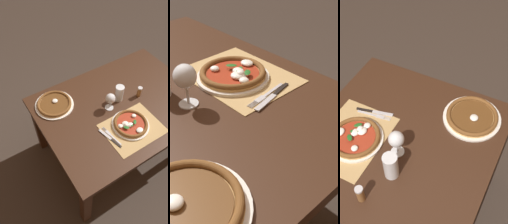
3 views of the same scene
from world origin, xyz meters
The scene contains 10 objects.
ground_plane centered at (0.00, 0.00, 0.00)m, with size 24.00×24.00×0.00m, color #382D26.
dining_table centered at (0.00, 0.00, 0.65)m, with size 1.38×1.00×0.74m.
paper_placemat centered at (-0.08, -0.24, 0.74)m, with size 0.44×0.34×0.00m, color tan.
pizza_near centered at (-0.08, -0.21, 0.76)m, with size 0.29×0.29×0.05m.
pizza_far centered at (-0.49, 0.28, 0.76)m, with size 0.32×0.32×0.04m.
wine_glass centered at (-0.11, 0.02, 0.85)m, with size 0.08×0.08×0.16m.
pint_glass centered at (0.01, 0.06, 0.81)m, with size 0.07×0.07×0.15m.
fork centered at (-0.26, -0.21, 0.75)m, with size 0.04×0.20×0.00m.
knife centered at (-0.28, -0.22, 0.75)m, with size 0.06×0.21×0.01m.
pepper_shaker centered at (0.18, 0.00, 0.79)m, with size 0.04×0.04×0.10m.
Camera 1 is at (-0.90, -0.85, 2.13)m, focal length 35.00 mm.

